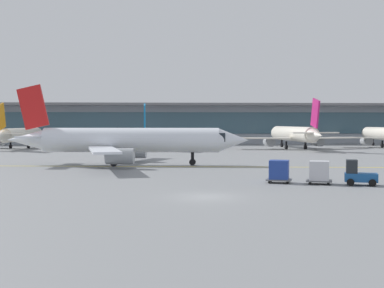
{
  "coord_description": "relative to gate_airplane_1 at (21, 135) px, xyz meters",
  "views": [
    {
      "loc": [
        -2.98,
        -36.36,
        5.22
      ],
      "look_at": [
        -0.12,
        16.21,
        3.0
      ],
      "focal_mm": 49.26,
      "sensor_mm": 36.0,
      "label": 1
    }
  ],
  "objects": [
    {
      "name": "taxiing_regional_jet",
      "position": [
        23.95,
        -42.49,
        0.32
      ],
      "size": [
        29.51,
        27.3,
        9.77
      ],
      "rotation": [
        0.0,
        0.0,
        -0.1
      ],
      "color": "silver",
      "rests_on": "ground_plane"
    },
    {
      "name": "cargo_dolly_lead",
      "position": [
        41.25,
        -62.92,
        -1.55
      ],
      "size": [
        2.49,
        2.16,
        1.94
      ],
      "rotation": [
        0.0,
        0.0,
        -0.31
      ],
      "color": "#595B60",
      "rests_on": "ground_plane"
    },
    {
      "name": "cargo_dolly_trailing",
      "position": [
        38.07,
        -61.91,
        -1.55
      ],
      "size": [
        2.49,
        2.16,
        1.94
      ],
      "rotation": [
        0.0,
        0.0,
        -0.31
      ],
      "color": "#595B60",
      "rests_on": "ground_plane"
    },
    {
      "name": "taxiway_centreline_stripe",
      "position": [
        24.33,
        -44.53,
        -2.6
      ],
      "size": [
        109.47,
        11.51,
        0.01
      ],
      "primitive_type": "cube",
      "rotation": [
        0.0,
        0.0,
        -0.1
      ],
      "color": "yellow",
      "rests_on": "ground_plane"
    },
    {
      "name": "ground_plane",
      "position": [
        31.19,
        -69.86,
        -2.61
      ],
      "size": [
        400.0,
        400.0,
        0.0
      ],
      "primitive_type": "plane",
      "color": "gray"
    },
    {
      "name": "gate_airplane_1",
      "position": [
        0.0,
        0.0,
        0.0
      ],
      "size": [
        24.35,
        26.25,
        8.69
      ],
      "rotation": [
        0.0,
        0.0,
        1.5
      ],
      "color": "silver",
      "rests_on": "ground_plane"
    },
    {
      "name": "baggage_tug",
      "position": [
        44.22,
        -63.87,
        -1.71
      ],
      "size": [
        2.9,
        2.24,
        2.1
      ],
      "rotation": [
        0.0,
        0.0,
        -0.31
      ],
      "color": "#194C8C",
      "rests_on": "ground_plane"
    },
    {
      "name": "gate_airplane_2",
      "position": [
        24.67,
        -1.11,
        -0.04
      ],
      "size": [
        24.0,
        25.76,
        8.55
      ],
      "rotation": [
        0.0,
        0.0,
        1.59
      ],
      "color": "white",
      "rests_on": "ground_plane"
    },
    {
      "name": "gate_airplane_3",
      "position": [
        53.44,
        -5.58,
        0.2
      ],
      "size": [
        26.21,
        28.29,
        9.37
      ],
      "rotation": [
        0.0,
        0.0,
        1.66
      ],
      "color": "silver",
      "rests_on": "ground_plane"
    },
    {
      "name": "terminal_concourse",
      "position": [
        31.19,
        20.98,
        2.31
      ],
      "size": [
        167.61,
        11.0,
        9.6
      ],
      "color": "#8C939E",
      "rests_on": "ground_plane"
    }
  ]
}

